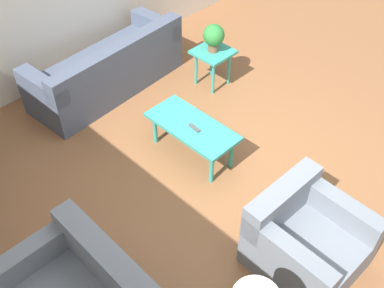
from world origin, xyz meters
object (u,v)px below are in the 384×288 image
side_table_plant (213,57)px  potted_plant (214,36)px  coffee_table (192,129)px  sofa (109,70)px  armchair (304,240)px

side_table_plant → potted_plant: potted_plant is taller
potted_plant → side_table_plant: bearing=180.0°
coffee_table → potted_plant: bearing=-56.6°
potted_plant → sofa: bearing=49.7°
armchair → potted_plant: size_ratio=2.48×
coffee_table → potted_plant: (0.79, -1.20, 0.36)m
coffee_table → side_table_plant: (0.79, -1.20, 0.05)m
sofa → potted_plant: bearing=135.4°
sofa → armchair: sofa is taller
coffee_table → potted_plant: size_ratio=2.89×
armchair → coffee_table: 1.76m
coffee_table → potted_plant: 1.48m
potted_plant → coffee_table: bearing=123.4°
sofa → coffee_table: 1.71m
armchair → side_table_plant: size_ratio=1.77×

